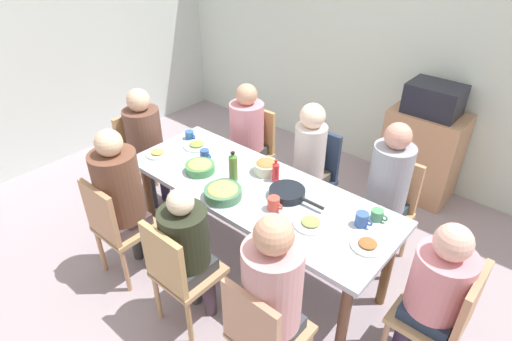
{
  "coord_description": "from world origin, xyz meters",
  "views": [
    {
      "loc": [
        1.68,
        -1.95,
        2.57
      ],
      "look_at": [
        0.0,
        0.0,
        0.92
      ],
      "focal_mm": 29.49,
      "sensor_mm": 36.0,
      "label": 1
    }
  ],
  "objects_px": {
    "person_7": "(436,286)",
    "cup_2": "(190,135)",
    "chair_3": "(116,225)",
    "bottle_0": "(276,171)",
    "chair_1": "(387,205)",
    "bottle_1": "(233,167)",
    "chair_7": "(444,317)",
    "person_6": "(145,137)",
    "person_1": "(388,185)",
    "chair_0": "(179,271)",
    "cup_3": "(205,154)",
    "plate_2": "(197,145)",
    "person_0": "(187,245)",
    "person_5": "(273,291)",
    "cup_0": "(362,219)",
    "person_3": "(120,192)",
    "chair_6": "(142,153)",
    "plate_0": "(368,245)",
    "cup_1": "(274,204)",
    "bowl_2": "(200,167)",
    "plate_3": "(311,223)",
    "chair_5": "(262,333)",
    "plate_1": "(158,153)",
    "dining_table": "(256,197)",
    "bowl_0": "(266,167)",
    "bowl_1": "(223,192)",
    "person_2": "(246,132)",
    "person_4": "(309,157)",
    "cup_4": "(377,215)",
    "microwave": "(434,99)",
    "chair_2": "(252,147)",
    "chair_4": "(313,173)"
  },
  "relations": [
    {
      "from": "chair_0",
      "to": "person_6",
      "type": "bearing_deg",
      "value": 150.33
    },
    {
      "from": "chair_5",
      "to": "plate_3",
      "type": "bearing_deg",
      "value": 103.62
    },
    {
      "from": "bowl_0",
      "to": "chair_5",
      "type": "bearing_deg",
      "value": -51.19
    },
    {
      "from": "cup_0",
      "to": "bottle_1",
      "type": "bearing_deg",
      "value": -170.79
    },
    {
      "from": "chair_4",
      "to": "chair_7",
      "type": "height_order",
      "value": "same"
    },
    {
      "from": "person_1",
      "to": "cup_0",
      "type": "height_order",
      "value": "person_1"
    },
    {
      "from": "bottle_0",
      "to": "plate_0",
      "type": "bearing_deg",
      "value": -12.67
    },
    {
      "from": "bowl_1",
      "to": "cup_2",
      "type": "xyz_separation_m",
      "value": [
        -0.85,
        0.44,
        -0.01
      ]
    },
    {
      "from": "chair_2",
      "to": "chair_7",
      "type": "xyz_separation_m",
      "value": [
        2.19,
        -0.78,
        0.0
      ]
    },
    {
      "from": "chair_6",
      "to": "bottle_1",
      "type": "distance_m",
      "value": 1.32
    },
    {
      "from": "bowl_1",
      "to": "person_2",
      "type": "bearing_deg",
      "value": 123.5
    },
    {
      "from": "bottle_0",
      "to": "plate_2",
      "type": "bearing_deg",
      "value": -177.65
    },
    {
      "from": "person_3",
      "to": "person_6",
      "type": "relative_size",
      "value": 1.08
    },
    {
      "from": "bowl_2",
      "to": "cup_1",
      "type": "distance_m",
      "value": 0.74
    },
    {
      "from": "person_3",
      "to": "chair_6",
      "type": "bearing_deg",
      "value": 136.84
    },
    {
      "from": "chair_1",
      "to": "bottle_1",
      "type": "xyz_separation_m",
      "value": [
        -0.92,
        -0.82,
        0.38
      ]
    },
    {
      "from": "person_1",
      "to": "cup_1",
      "type": "height_order",
      "value": "person_1"
    },
    {
      "from": "plate_2",
      "to": "plate_3",
      "type": "xyz_separation_m",
      "value": [
        1.35,
        -0.22,
        0.0
      ]
    },
    {
      "from": "chair_1",
      "to": "cup_0",
      "type": "xyz_separation_m",
      "value": [
        0.09,
        -0.66,
        0.31
      ]
    },
    {
      "from": "cup_1",
      "to": "chair_3",
      "type": "bearing_deg",
      "value": -146.05
    },
    {
      "from": "person_1",
      "to": "cup_2",
      "type": "xyz_separation_m",
      "value": [
        -1.67,
        -0.5,
        0.05
      ]
    },
    {
      "from": "person_1",
      "to": "plate_3",
      "type": "distance_m",
      "value": 0.8
    },
    {
      "from": "chair_7",
      "to": "person_6",
      "type": "bearing_deg",
      "value": 180.0
    },
    {
      "from": "chair_4",
      "to": "bowl_2",
      "type": "bearing_deg",
      "value": -117.93
    },
    {
      "from": "plate_0",
      "to": "bowl_2",
      "type": "xyz_separation_m",
      "value": [
        -1.42,
        -0.09,
        0.03
      ]
    },
    {
      "from": "cup_4",
      "to": "person_5",
      "type": "bearing_deg",
      "value": -98.21
    },
    {
      "from": "cup_1",
      "to": "bottle_0",
      "type": "bearing_deg",
      "value": 126.47
    },
    {
      "from": "plate_1",
      "to": "chair_7",
      "type": "bearing_deg",
      "value": 4.18
    },
    {
      "from": "person_4",
      "to": "cup_0",
      "type": "height_order",
      "value": "person_4"
    },
    {
      "from": "cup_0",
      "to": "chair_0",
      "type": "bearing_deg",
      "value": -131.65
    },
    {
      "from": "person_0",
      "to": "person_3",
      "type": "height_order",
      "value": "person_3"
    },
    {
      "from": "cup_1",
      "to": "cup_3",
      "type": "bearing_deg",
      "value": 169.62
    },
    {
      "from": "person_0",
      "to": "person_5",
      "type": "relative_size",
      "value": 0.87
    },
    {
      "from": "dining_table",
      "to": "chair_0",
      "type": "relative_size",
      "value": 2.41
    },
    {
      "from": "chair_5",
      "to": "person_6",
      "type": "bearing_deg",
      "value": 159.53
    },
    {
      "from": "person_1",
      "to": "cup_4",
      "type": "bearing_deg",
      "value": -73.06
    },
    {
      "from": "plate_0",
      "to": "person_3",
      "type": "bearing_deg",
      "value": -158.23
    },
    {
      "from": "bowl_1",
      "to": "bottle_0",
      "type": "xyz_separation_m",
      "value": [
        0.15,
        0.42,
        0.04
      ]
    },
    {
      "from": "chair_4",
      "to": "bottle_1",
      "type": "xyz_separation_m",
      "value": [
        -0.19,
        -0.82,
        0.38
      ]
    },
    {
      "from": "bowl_1",
      "to": "bowl_0",
      "type": "bearing_deg",
      "value": 87.08
    },
    {
      "from": "person_7",
      "to": "cup_2",
      "type": "relative_size",
      "value": 10.3
    },
    {
      "from": "cup_0",
      "to": "person_7",
      "type": "bearing_deg",
      "value": -12.52
    },
    {
      "from": "chair_4",
      "to": "cup_0",
      "type": "height_order",
      "value": "chair_4"
    },
    {
      "from": "plate_0",
      "to": "bowl_2",
      "type": "relative_size",
      "value": 0.9
    },
    {
      "from": "plate_3",
      "to": "chair_5",
      "type": "bearing_deg",
      "value": -76.38
    },
    {
      "from": "chair_3",
      "to": "bottle_0",
      "type": "relative_size",
      "value": 4.93
    },
    {
      "from": "chair_0",
      "to": "cup_3",
      "type": "distance_m",
      "value": 1.06
    },
    {
      "from": "dining_table",
      "to": "person_0",
      "type": "bearing_deg",
      "value": -90.0
    },
    {
      "from": "person_0",
      "to": "microwave",
      "type": "relative_size",
      "value": 2.34
    },
    {
      "from": "person_0",
      "to": "bottle_0",
      "type": "height_order",
      "value": "person_0"
    }
  ]
}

